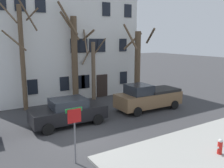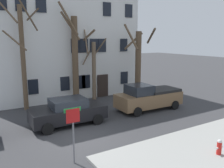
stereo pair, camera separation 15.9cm
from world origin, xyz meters
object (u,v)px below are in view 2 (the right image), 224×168
(tree_bare_end, at_px, (138,61))
(pickup_truck_brown, at_px, (148,97))
(street_sign_pole, at_px, (73,125))
(tree_bare_far, at_px, (93,67))
(building_main, at_px, (56,33))
(fire_hydrant, at_px, (219,147))
(tree_bare_mid, at_px, (75,57))
(tree_bare_near, at_px, (22,53))
(car_black_sedan, at_px, (68,112))

(tree_bare_end, bearing_deg, pickup_truck_brown, -115.32)
(street_sign_pole, bearing_deg, tree_bare_far, 58.96)
(building_main, bearing_deg, street_sign_pole, -105.75)
(tree_bare_far, height_order, fire_hydrant, tree_bare_far)
(tree_bare_mid, bearing_deg, tree_bare_near, -179.29)
(pickup_truck_brown, bearing_deg, tree_bare_end, 64.68)
(building_main, bearing_deg, fire_hydrant, -83.99)
(tree_bare_near, distance_m, tree_bare_mid, 4.21)
(building_main, distance_m, street_sign_pole, 15.73)
(tree_bare_mid, height_order, tree_bare_end, tree_bare_mid)
(tree_bare_far, bearing_deg, street_sign_pole, -121.04)
(tree_bare_mid, relative_size, pickup_truck_brown, 1.57)
(street_sign_pole, bearing_deg, car_black_sedan, 71.97)
(fire_hydrant, bearing_deg, building_main, 96.01)
(building_main, height_order, pickup_truck_brown, building_main)
(tree_bare_end, height_order, fire_hydrant, tree_bare_end)
(tree_bare_mid, xyz_separation_m, tree_bare_far, (1.67, 0.00, -1.01))
(building_main, distance_m, car_black_sedan, 11.46)
(car_black_sedan, bearing_deg, building_main, 75.34)
(tree_bare_mid, relative_size, fire_hydrant, 11.36)
(tree_bare_near, xyz_separation_m, tree_bare_far, (5.85, 0.05, -1.44))
(car_black_sedan, height_order, pickup_truck_brown, pickup_truck_brown)
(pickup_truck_brown, xyz_separation_m, street_sign_pole, (-7.98, -4.61, 0.80))
(car_black_sedan, bearing_deg, tree_bare_near, 109.06)
(pickup_truck_brown, xyz_separation_m, fire_hydrant, (-2.02, -7.52, -0.48))
(tree_bare_far, relative_size, pickup_truck_brown, 1.17)
(tree_bare_near, bearing_deg, pickup_truck_brown, -30.79)
(car_black_sedan, relative_size, fire_hydrant, 6.48)
(car_black_sedan, height_order, street_sign_pole, street_sign_pole)
(building_main, relative_size, pickup_truck_brown, 2.69)
(tree_bare_near, relative_size, tree_bare_end, 1.25)
(tree_bare_near, relative_size, fire_hydrant, 11.44)
(pickup_truck_brown, bearing_deg, tree_bare_near, 149.21)
(tree_bare_near, distance_m, tree_bare_far, 6.03)
(building_main, distance_m, tree_bare_end, 8.85)
(building_main, relative_size, car_black_sedan, 3.01)
(building_main, height_order, tree_bare_far, building_main)
(pickup_truck_brown, bearing_deg, building_main, 111.13)
(building_main, height_order, tree_bare_near, building_main)
(street_sign_pole, bearing_deg, tree_bare_mid, 66.90)
(building_main, xyz_separation_m, pickup_truck_brown, (3.86, -10.00, -4.96))
(building_main, relative_size, tree_bare_far, 2.30)
(tree_bare_near, bearing_deg, fire_hydrant, -63.74)
(tree_bare_near, relative_size, tree_bare_mid, 1.01)
(tree_bare_mid, relative_size, tree_bare_end, 1.24)
(fire_hydrant, xyz_separation_m, street_sign_pole, (-5.96, 2.91, 1.28))
(tree_bare_far, relative_size, car_black_sedan, 1.31)
(pickup_truck_brown, bearing_deg, tree_bare_far, 114.85)
(tree_bare_far, height_order, car_black_sedan, tree_bare_far)
(tree_bare_end, distance_m, car_black_sedan, 9.28)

